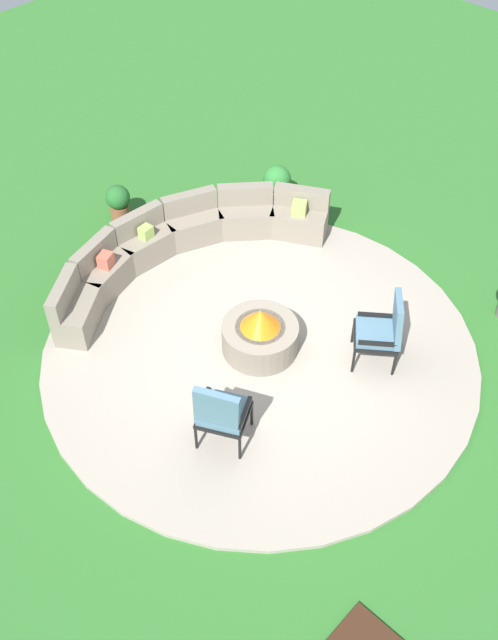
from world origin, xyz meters
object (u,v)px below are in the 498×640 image
Objects in this scene: lounge_chair_front_left at (221,412)px; potted_plant_3 at (118,202)px; curved_stone_bench at (181,245)px; lounge_chair_front_right at (384,329)px; fire_pit at (260,334)px; potted_plant_2 at (277,183)px.

lounge_chair_front_left reaches higher than potted_plant_3.
lounge_chair_front_right is (0.45, -3.29, 0.24)m from curved_stone_bench.
lounge_chair_front_right is at bearing 49.18° from lounge_chair_front_left.
potted_plant_2 is at bearing 38.33° from fire_pit.
lounge_chair_front_right reaches higher than curved_stone_bench.
potted_plant_3 is (-0.40, 4.81, -0.26)m from lounge_chair_front_right.
lounge_chair_front_left is 1.81× the size of potted_plant_3.
potted_plant_3 is at bearing 87.83° from curved_stone_bench.
potted_plant_2 is 1.08× the size of potted_plant_3.
curved_stone_bench reaches higher than potted_plant_2.
lounge_chair_front_left is at bearing -114.46° from potted_plant_3.
fire_pit is 1.59m from lounge_chair_front_left.
curved_stone_bench is (0.48, 2.05, 0.04)m from fire_pit.
lounge_chair_front_left reaches higher than fire_pit.
potted_plant_2 reaches higher than potted_plant_3.
potted_plant_2 is at bearing 25.00° from lounge_chair_front_right.
lounge_chair_front_right reaches higher than potted_plant_3.
potted_plant_2 is (2.13, 0.02, 0.01)m from curved_stone_bench.
potted_plant_2 is (4.01, 2.77, -0.26)m from lounge_chair_front_left.
lounge_chair_front_right is 1.70× the size of potted_plant_3.
lounge_chair_front_left reaches higher than lounge_chair_front_right.
fire_pit is at bearing 89.02° from lounge_chair_front_right.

